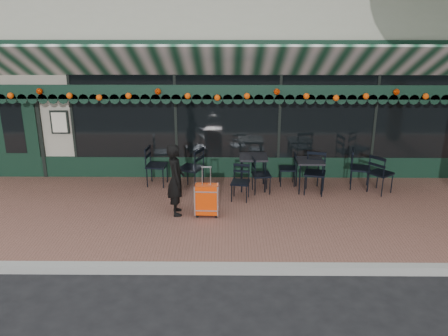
{
  "coord_description": "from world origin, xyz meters",
  "views": [
    {
      "loc": [
        0.22,
        -6.73,
        4.1
      ],
      "look_at": [
        0.14,
        1.6,
        1.2
      ],
      "focal_mm": 38.0,
      "sensor_mm": 36.0,
      "label": 1
    }
  ],
  "objects_px": {
    "cafe_table_a": "(310,163)",
    "chair_a_right": "(360,169)",
    "chair_a_extra": "(381,174)",
    "chair_b_front": "(240,183)",
    "suitcase": "(207,200)",
    "cafe_table_b": "(253,159)",
    "woman": "(176,180)",
    "chair_b_left": "(191,168)",
    "chair_b_right": "(261,175)",
    "chair_a_left": "(287,169)",
    "chair_a_front": "(315,174)",
    "chair_solo": "(157,166)"
  },
  "relations": [
    {
      "from": "suitcase",
      "to": "chair_a_extra",
      "type": "relative_size",
      "value": 1.15
    },
    {
      "from": "chair_b_left",
      "to": "chair_solo",
      "type": "distance_m",
      "value": 0.84
    },
    {
      "from": "cafe_table_b",
      "to": "chair_a_front",
      "type": "xyz_separation_m",
      "value": [
        1.33,
        -0.29,
        -0.23
      ]
    },
    {
      "from": "woman",
      "to": "chair_a_left",
      "type": "relative_size",
      "value": 1.88
    },
    {
      "from": "woman",
      "to": "chair_b_front",
      "type": "distance_m",
      "value": 1.49
    },
    {
      "from": "cafe_table_b",
      "to": "chair_a_extra",
      "type": "height_order",
      "value": "chair_a_extra"
    },
    {
      "from": "woman",
      "to": "chair_a_extra",
      "type": "bearing_deg",
      "value": -85.99
    },
    {
      "from": "chair_a_extra",
      "to": "chair_b_front",
      "type": "height_order",
      "value": "chair_a_extra"
    },
    {
      "from": "chair_a_front",
      "to": "chair_b_right",
      "type": "xyz_separation_m",
      "value": [
        -1.16,
        0.04,
        -0.05
      ]
    },
    {
      "from": "cafe_table_b",
      "to": "chair_b_front",
      "type": "bearing_deg",
      "value": -114.05
    },
    {
      "from": "suitcase",
      "to": "cafe_table_a",
      "type": "height_order",
      "value": "suitcase"
    },
    {
      "from": "suitcase",
      "to": "chair_solo",
      "type": "distance_m",
      "value": 2.08
    },
    {
      "from": "suitcase",
      "to": "chair_a_front",
      "type": "bearing_deg",
      "value": 30.13
    },
    {
      "from": "woman",
      "to": "cafe_table_b",
      "type": "relative_size",
      "value": 1.88
    },
    {
      "from": "woman",
      "to": "chair_a_front",
      "type": "xyz_separation_m",
      "value": [
        2.9,
        1.09,
        -0.26
      ]
    },
    {
      "from": "chair_a_right",
      "to": "chair_b_right",
      "type": "bearing_deg",
      "value": 110.69
    },
    {
      "from": "chair_a_front",
      "to": "chair_b_front",
      "type": "xyz_separation_m",
      "value": [
        -1.63,
        -0.39,
        -0.07
      ]
    },
    {
      "from": "chair_a_front",
      "to": "chair_a_extra",
      "type": "bearing_deg",
      "value": 16.46
    },
    {
      "from": "chair_b_front",
      "to": "chair_a_left",
      "type": "bearing_deg",
      "value": 49.55
    },
    {
      "from": "woman",
      "to": "cafe_table_a",
      "type": "relative_size",
      "value": 2.0
    },
    {
      "from": "woman",
      "to": "chair_a_left",
      "type": "xyz_separation_m",
      "value": [
        2.37,
        1.61,
        -0.33
      ]
    },
    {
      "from": "cafe_table_a",
      "to": "cafe_table_b",
      "type": "bearing_deg",
      "value": 174.17
    },
    {
      "from": "chair_a_right",
      "to": "chair_a_extra",
      "type": "relative_size",
      "value": 1.02
    },
    {
      "from": "chair_a_right",
      "to": "chair_b_front",
      "type": "height_order",
      "value": "chair_a_right"
    },
    {
      "from": "cafe_table_a",
      "to": "chair_a_right",
      "type": "height_order",
      "value": "chair_a_right"
    },
    {
      "from": "chair_a_front",
      "to": "chair_a_extra",
      "type": "height_order",
      "value": "chair_a_front"
    },
    {
      "from": "chair_a_front",
      "to": "cafe_table_b",
      "type": "bearing_deg",
      "value": -177.79
    },
    {
      "from": "cafe_table_b",
      "to": "chair_b_left",
      "type": "xyz_separation_m",
      "value": [
        -1.38,
        -0.07,
        -0.19
      ]
    },
    {
      "from": "chair_a_left",
      "to": "chair_a_front",
      "type": "relative_size",
      "value": 0.83
    },
    {
      "from": "chair_b_left",
      "to": "chair_solo",
      "type": "relative_size",
      "value": 1.07
    },
    {
      "from": "chair_a_left",
      "to": "chair_a_front",
      "type": "xyz_separation_m",
      "value": [
        0.53,
        -0.52,
        0.08
      ]
    },
    {
      "from": "chair_b_right",
      "to": "suitcase",
      "type": "bearing_deg",
      "value": 129.82
    },
    {
      "from": "cafe_table_a",
      "to": "chair_a_right",
      "type": "bearing_deg",
      "value": 8.79
    },
    {
      "from": "cafe_table_a",
      "to": "chair_b_right",
      "type": "height_order",
      "value": "chair_b_right"
    },
    {
      "from": "cafe_table_b",
      "to": "chair_a_left",
      "type": "xyz_separation_m",
      "value": [
        0.8,
        0.23,
        -0.3
      ]
    },
    {
      "from": "cafe_table_a",
      "to": "chair_solo",
      "type": "xyz_separation_m",
      "value": [
        -3.42,
        0.32,
        -0.19
      ]
    },
    {
      "from": "chair_solo",
      "to": "cafe_table_a",
      "type": "bearing_deg",
      "value": -88.29
    },
    {
      "from": "suitcase",
      "to": "cafe_table_b",
      "type": "xyz_separation_m",
      "value": [
        0.97,
        1.49,
        0.34
      ]
    },
    {
      "from": "suitcase",
      "to": "chair_a_front",
      "type": "height_order",
      "value": "suitcase"
    },
    {
      "from": "chair_a_left",
      "to": "chair_a_extra",
      "type": "xyz_separation_m",
      "value": [
        1.98,
        -0.47,
        0.06
      ]
    },
    {
      "from": "woman",
      "to": "chair_a_extra",
      "type": "distance_m",
      "value": 4.51
    },
    {
      "from": "cafe_table_b",
      "to": "chair_solo",
      "type": "xyz_separation_m",
      "value": [
        -2.18,
        0.19,
        -0.23
      ]
    },
    {
      "from": "chair_a_left",
      "to": "chair_solo",
      "type": "xyz_separation_m",
      "value": [
        -2.98,
        -0.04,
        0.08
      ]
    },
    {
      "from": "cafe_table_a",
      "to": "chair_b_front",
      "type": "relative_size",
      "value": 0.93
    },
    {
      "from": "chair_b_right",
      "to": "chair_b_front",
      "type": "distance_m",
      "value": 0.63
    },
    {
      "from": "chair_a_extra",
      "to": "chair_a_front",
      "type": "bearing_deg",
      "value": 52.29
    },
    {
      "from": "cafe_table_b",
      "to": "chair_b_right",
      "type": "bearing_deg",
      "value": -55.72
    },
    {
      "from": "chair_b_left",
      "to": "chair_a_extra",
      "type": "bearing_deg",
      "value": 111.5
    },
    {
      "from": "woman",
      "to": "chair_solo",
      "type": "relative_size",
      "value": 1.56
    },
    {
      "from": "chair_a_front",
      "to": "chair_b_left",
      "type": "distance_m",
      "value": 2.72
    }
  ]
}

